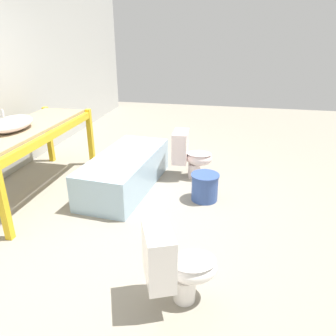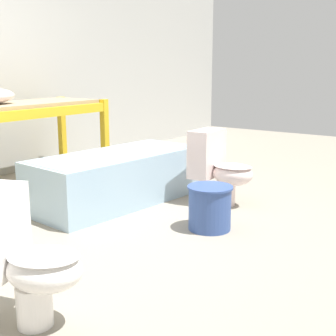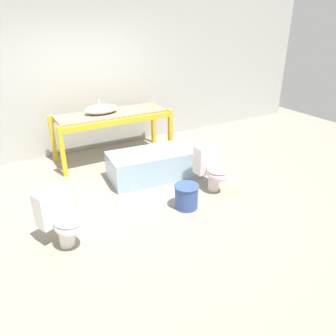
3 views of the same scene
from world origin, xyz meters
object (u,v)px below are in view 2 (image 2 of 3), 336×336
(toilet_far, at_px, (219,165))
(toilet_near, at_px, (16,254))
(bathtub_main, at_px, (117,174))
(bucket_white, at_px, (210,207))

(toilet_far, bearing_deg, toilet_near, -176.54)
(bathtub_main, bearing_deg, toilet_far, -51.87)
(toilet_near, xyz_separation_m, toilet_far, (2.32, 0.24, 0.00))
(toilet_near, bearing_deg, toilet_far, -17.00)
(bucket_white, bearing_deg, toilet_near, 178.19)
(bathtub_main, distance_m, toilet_near, 2.08)
(bathtub_main, height_order, toilet_far, toilet_far)
(bathtub_main, relative_size, toilet_far, 2.53)
(bathtub_main, xyz_separation_m, bucket_white, (-0.13, -1.06, -0.08))
(bathtub_main, distance_m, toilet_far, 0.92)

